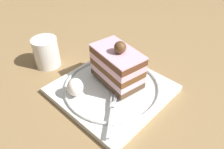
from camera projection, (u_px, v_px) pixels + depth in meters
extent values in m
plane|color=olive|center=(104.00, 98.00, 0.48)|extent=(2.40, 2.40, 0.00)
cube|color=white|center=(112.00, 90.00, 0.49)|extent=(0.27, 0.27, 0.01)
torus|color=white|center=(112.00, 86.00, 0.48)|extent=(0.26, 0.26, 0.01)
cube|color=brown|center=(117.00, 77.00, 0.49)|extent=(0.07, 0.12, 0.02)
cube|color=#ECB9CA|center=(117.00, 72.00, 0.48)|extent=(0.07, 0.12, 0.02)
cube|color=brown|center=(117.00, 67.00, 0.47)|extent=(0.07, 0.12, 0.02)
cube|color=#EEB4C4|center=(117.00, 61.00, 0.46)|extent=(0.07, 0.12, 0.02)
cube|color=#5A321C|center=(117.00, 55.00, 0.45)|extent=(0.07, 0.12, 0.02)
cube|color=#E6B1C6|center=(117.00, 51.00, 0.45)|extent=(0.07, 0.12, 0.00)
sphere|color=brown|center=(120.00, 47.00, 0.43)|extent=(0.03, 0.03, 0.03)
ellipsoid|color=white|center=(75.00, 87.00, 0.45)|extent=(0.03, 0.03, 0.04)
cube|color=silver|center=(110.00, 122.00, 0.40)|extent=(0.05, 0.06, 0.00)
cube|color=silver|center=(113.00, 106.00, 0.43)|extent=(0.02, 0.02, 0.00)
cube|color=silver|center=(116.00, 98.00, 0.45)|extent=(0.02, 0.02, 0.00)
cube|color=silver|center=(114.00, 98.00, 0.45)|extent=(0.02, 0.02, 0.00)
cube|color=silver|center=(113.00, 98.00, 0.45)|extent=(0.02, 0.02, 0.00)
cube|color=silver|center=(111.00, 98.00, 0.45)|extent=(0.02, 0.02, 0.00)
cylinder|color=white|center=(46.00, 52.00, 0.55)|extent=(0.06, 0.06, 0.08)
cylinder|color=orange|center=(48.00, 58.00, 0.56)|extent=(0.06, 0.06, 0.03)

